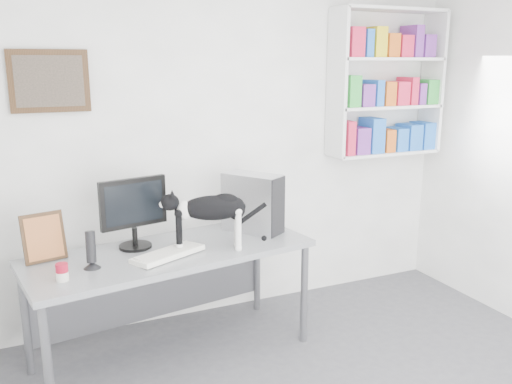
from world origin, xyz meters
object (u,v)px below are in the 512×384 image
speaker (91,249)px  cat (211,222)px  keyboard (168,254)px  pc_tower (252,203)px  desk (173,304)px  bookshelf (387,83)px  monitor (134,213)px  leaning_print (44,236)px  soup_can (62,272)px

speaker → cat: 0.79m
keyboard → speaker: size_ratio=1.99×
pc_tower → desk: bearing=159.8°
bookshelf → speaker: bearing=-167.2°
keyboard → monitor: bearing=96.1°
speaker → keyboard: bearing=12.6°
bookshelf → monitor: bearing=-172.1°
bookshelf → speaker: bookshelf is taller
desk → keyboard: (-0.05, -0.12, 0.42)m
monitor → pc_tower: size_ratio=1.13×
speaker → pc_tower: bearing=24.9°
monitor → cat: size_ratio=0.78×
leaning_print → speaker: bearing=-58.2°
soup_can → monitor: bearing=38.6°
pc_tower → leaning_print: size_ratio=1.35×
desk → leaning_print: size_ratio=5.89×
keyboard → speaker: (-0.48, -0.01, 0.10)m
desk → monitor: 0.69m
desk → soup_can: size_ratio=18.31×
speaker → soup_can: 0.24m
soup_can → cat: size_ratio=0.16×
cat → soup_can: bearing=-154.7°
bookshelf → pc_tower: 1.65m
monitor → leaning_print: 0.58m
desk → speaker: (-0.53, -0.13, 0.52)m
desk → keyboard: keyboard is taller
keyboard → leaning_print: bearing=136.5°
leaning_print → soup_can: size_ratio=3.11×
desk → speaker: size_ratio=7.77×
desk → speaker: bearing=-175.2°
monitor → bookshelf: bearing=-3.7°
bookshelf → desk: (-2.06, -0.46, -1.45)m
bookshelf → cat: 2.08m
cat → speaker: bearing=-162.1°
bookshelf → soup_can: (-2.77, -0.72, -1.00)m
pc_tower → leaning_print: (-1.45, -0.03, -0.06)m
keyboard → desk: bearing=42.5°
bookshelf → desk: size_ratio=0.65×
desk → soup_can: (-0.71, -0.26, 0.45)m
speaker → cat: size_ratio=0.39×
keyboard → speaker: 0.49m
keyboard → cat: bearing=-22.3°
desk → leaning_print: leaning_print is taller
monitor → pc_tower: 0.88m
bookshelf → monitor: (-2.27, -0.32, -0.81)m
pc_tower → cat: size_ratio=0.69×
pc_tower → soup_can: 1.45m
desk → bookshelf: bearing=3.9°
monitor → soup_can: size_ratio=4.75×
speaker → cat: cat is taller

